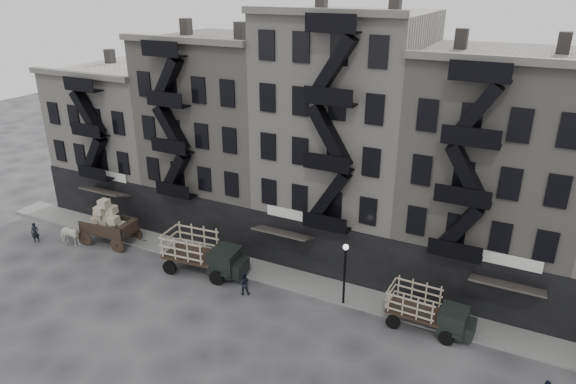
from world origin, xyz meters
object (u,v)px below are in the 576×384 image
at_px(pedestrian_mid, 244,283).
at_px(wagon, 107,218).
at_px(horse, 69,235).
at_px(pedestrian_west, 35,233).
at_px(stake_truck_west, 203,251).
at_px(stake_truck_east, 428,308).

bearing_deg(pedestrian_mid, wagon, -35.99).
bearing_deg(horse, pedestrian_mid, -96.20).
height_order(wagon, pedestrian_mid, wagon).
bearing_deg(horse, wagon, -60.51).
distance_m(horse, pedestrian_mid, 15.34).
bearing_deg(horse, pedestrian_west, 98.73).
relative_size(stake_truck_west, stake_truck_east, 1.21).
distance_m(stake_truck_east, pedestrian_west, 29.60).
height_order(horse, pedestrian_west, horse).
distance_m(wagon, pedestrian_west, 5.84).
xyz_separation_m(horse, stake_truck_west, (11.41, 1.44, 0.80)).
relative_size(horse, wagon, 0.47).
relative_size(horse, pedestrian_mid, 1.30).
xyz_separation_m(pedestrian_west, pedestrian_mid, (18.11, 1.17, -0.00)).
height_order(wagon, stake_truck_east, wagon).
bearing_deg(wagon, pedestrian_west, -158.15).
bearing_deg(pedestrian_west, stake_truck_west, -30.84).
relative_size(stake_truck_east, pedestrian_mid, 3.12).
bearing_deg(pedestrian_mid, pedestrian_west, -26.18).
xyz_separation_m(stake_truck_west, pedestrian_west, (-14.18, -2.25, -0.88)).
height_order(wagon, pedestrian_west, wagon).
height_order(wagon, stake_truck_west, wagon).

